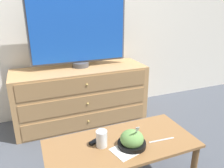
{
  "coord_description": "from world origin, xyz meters",
  "views": [
    {
      "loc": [
        -0.41,
        -2.53,
        1.28
      ],
      "look_at": [
        0.16,
        -1.12,
        0.72
      ],
      "focal_mm": 35.0,
      "sensor_mm": 36.0,
      "label": 1
    }
  ],
  "objects": [
    {
      "name": "coffee_table",
      "position": [
        0.12,
        -1.38,
        0.34
      ],
      "size": [
        1.02,
        0.47,
        0.39
      ],
      "color": "olive",
      "rests_on": "ground_plane"
    },
    {
      "name": "knife",
      "position": [
        0.39,
        -1.47,
        0.4
      ],
      "size": [
        0.19,
        0.02,
        0.01
      ],
      "color": "silver",
      "rests_on": "coffee_table"
    },
    {
      "name": "wall_back",
      "position": [
        0.0,
        0.03,
        1.3
      ],
      "size": [
        12.0,
        0.05,
        2.6
      ],
      "color": "white",
      "rests_on": "ground_plane"
    },
    {
      "name": "dresser",
      "position": [
        0.13,
        -0.28,
        0.31
      ],
      "size": [
        1.45,
        0.51,
        0.63
      ],
      "color": "tan",
      "rests_on": "ground_plane"
    },
    {
      "name": "tv",
      "position": [
        0.15,
        -0.22,
        1.03
      ],
      "size": [
        1.04,
        0.18,
        0.78
      ],
      "color": "#515156",
      "rests_on": "dresser"
    },
    {
      "name": "takeout_bowl",
      "position": [
        0.17,
        -1.44,
        0.44
      ],
      "size": [
        0.19,
        0.19,
        0.17
      ],
      "color": "black",
      "rests_on": "coffee_table"
    },
    {
      "name": "napkin",
      "position": [
        0.11,
        -1.48,
        0.4
      ],
      "size": [
        0.18,
        0.18,
        0.0
      ],
      "color": "white",
      "rests_on": "coffee_table"
    },
    {
      "name": "drink_cup",
      "position": [
        -0.01,
        -1.37,
        0.44
      ],
      "size": [
        0.07,
        0.07,
        0.11
      ],
      "color": "#9E6638",
      "rests_on": "coffee_table"
    },
    {
      "name": "remote_control",
      "position": [
        -0.02,
        -1.3,
        0.4
      ],
      "size": [
        0.15,
        0.09,
        0.02
      ],
      "color": "black",
      "rests_on": "coffee_table"
    },
    {
      "name": "ground_plane",
      "position": [
        0.0,
        0.0,
        0.0
      ],
      "size": [
        12.0,
        12.0,
        0.0
      ],
      "primitive_type": "plane",
      "color": "#474C56"
    }
  ]
}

